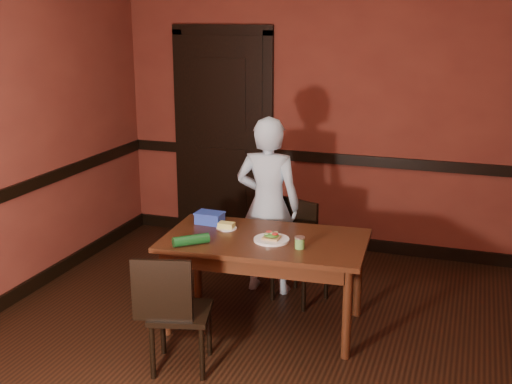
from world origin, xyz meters
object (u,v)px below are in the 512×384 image
Objects in this scene: dining_table at (265,282)px; chair_far at (300,253)px; person at (268,206)px; chair_near at (181,310)px; food_tub at (210,218)px; sauce_jar at (300,242)px; sandwich_plate at (272,238)px; cheese_saucer at (226,226)px.

chair_far is (0.13, 0.51, 0.06)m from dining_table.
chair_near is at bearing 81.49° from person.
dining_table is 0.67m from food_tub.
sauce_jar reaches higher than dining_table.
chair_near is at bearing -118.89° from sandwich_plate.
cheese_saucer is at bearing -117.92° from chair_far.
dining_table is 6.69× the size of food_tub.
sandwich_plate is at bearing 160.76° from sauce_jar.
sauce_jar is 0.67m from cheese_saucer.
dining_table is 17.31× the size of sauce_jar.
sauce_jar is at bearing -149.92° from chair_near.
person reaches higher than chair_near.
sauce_jar is 0.54× the size of cheese_saucer.
cheese_saucer is at bearing 69.71° from person.
food_tub is (-0.80, 0.30, 0.00)m from sauce_jar.
person is at bearing 110.03° from sandwich_plate.
chair_near reaches higher than cheese_saucer.
chair_near is 9.58× the size of sauce_jar.
food_tub is (-0.57, 0.22, 0.03)m from sandwich_plate.
sandwich_plate is (0.39, 0.71, 0.30)m from chair_near.
cheese_saucer reaches higher than dining_table.
chair_far reaches higher than sauce_jar.
chair_far is 1.34m from chair_near.
chair_far is at bearing 40.90° from cheese_saucer.
chair_near is 1.00m from food_tub.
person is at bearing 71.81° from cheese_saucer.
dining_table is at bearing 103.86° from person.
food_tub is (-0.34, -0.43, -0.01)m from person.
chair_near reaches higher than food_tub.
sandwich_plate is at bearing 107.94° from person.
dining_table is 1.81× the size of chair_near.
person is 0.69m from sandwich_plate.
chair_far is 0.99× the size of chair_near.
cheese_saucer is (-0.47, -0.41, 0.31)m from chair_far.
chair_far is 0.63m from sandwich_plate.
sandwich_plate is 0.43m from cheese_saucer.
cheese_saucer is (-0.34, 0.10, 0.36)m from dining_table.
dining_table is 0.53m from chair_far.
food_tub is at bearing 155.50° from cheese_saucer.
cheese_saucer is (-0.17, -0.51, -0.03)m from person.
dining_table is at bearing -128.88° from chair_near.
food_tub is at bearing -131.50° from chair_far.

